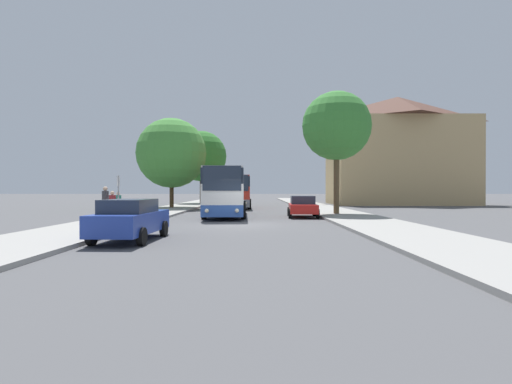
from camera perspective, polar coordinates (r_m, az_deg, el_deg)
name	(u,v)px	position (r m, az deg, el deg)	size (l,w,h in m)	color
ground_plane	(241,225)	(21.28, -2.22, -4.72)	(300.00, 300.00, 0.00)	#4C4C4F
sidewalk_left	(109,223)	(22.64, -20.27, -4.24)	(4.00, 120.00, 0.15)	gray
sidewalk_right	(372,223)	(22.15, 16.25, -4.34)	(4.00, 120.00, 0.15)	gray
building_right_background	(397,151)	(53.83, 19.46, 5.59)	(16.46, 10.27, 13.62)	tan
bus_front	(225,191)	(28.19, -4.42, 0.10)	(2.98, 10.38, 3.28)	#2D519E
bus_middle	(236,191)	(40.67, -2.93, 0.13)	(3.10, 10.41, 3.22)	gray
parked_car_left_curb	(130,219)	(15.36, -17.61, -3.71)	(2.04, 4.44, 1.52)	#233D9E
parked_car_right_near	(302,206)	(27.37, 6.56, -2.01)	(2.16, 4.22, 1.45)	red
bus_stop_sign	(117,192)	(24.54, -19.18, 0.00)	(0.08, 0.45, 2.56)	gray
pedestrian_waiting_near	(117,205)	(25.60, -19.19, -1.75)	(0.36, 0.36, 1.60)	#23232D
pedestrian_waiting_far	(111,206)	(22.91, -19.95, -1.93)	(0.36, 0.36, 1.64)	#23232D
pedestrian_walking_back	(104,203)	(23.61, -20.84, -1.52)	(0.36, 0.36, 1.90)	#23232D
tree_left_near	(201,156)	(51.64, -7.93, 5.08)	(6.43, 6.43, 9.21)	#513D23
tree_left_far	(171,153)	(39.82, -12.08, 5.45)	(6.77, 6.77, 8.66)	#47331E
tree_right_near	(336,126)	(29.62, 11.31, 9.20)	(4.94, 4.94, 8.78)	brown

